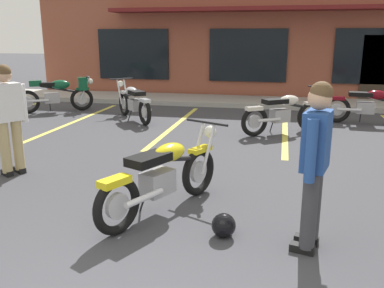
{
  "coord_description": "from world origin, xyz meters",
  "views": [
    {
      "loc": [
        1.17,
        -2.05,
        2.07
      ],
      "look_at": [
        -0.07,
        3.61,
        0.55
      ],
      "focal_mm": 38.66,
      "sensor_mm": 36.0,
      "label": 1
    }
  ],
  "objects_px": {
    "motorcycle_red_sportbike": "(370,105)",
    "person_in_black_shirt": "(8,114)",
    "motorcycle_blue_standard": "(134,102)",
    "motorcycle_green_cafe_racer": "(284,112)",
    "person_by_back_row": "(315,158)",
    "motorcycle_foreground_classic": "(164,175)",
    "helmet_on_pavement": "(224,225)",
    "motorcycle_black_cruiser": "(59,93)"
  },
  "relations": [
    {
      "from": "person_in_black_shirt",
      "to": "helmet_on_pavement",
      "type": "xyz_separation_m",
      "value": [
        3.44,
        -1.34,
        -0.82
      ]
    },
    {
      "from": "motorcycle_foreground_classic",
      "to": "motorcycle_black_cruiser",
      "type": "distance_m",
      "value": 7.62
    },
    {
      "from": "motorcycle_green_cafe_racer",
      "to": "person_in_black_shirt",
      "type": "distance_m",
      "value": 5.52
    },
    {
      "from": "motorcycle_black_cruiser",
      "to": "person_in_black_shirt",
      "type": "relative_size",
      "value": 1.11
    },
    {
      "from": "person_by_back_row",
      "to": "motorcycle_foreground_classic",
      "type": "bearing_deg",
      "value": 161.09
    },
    {
      "from": "motorcycle_foreground_classic",
      "to": "person_in_black_shirt",
      "type": "xyz_separation_m",
      "value": [
        -2.64,
        0.84,
        0.49
      ]
    },
    {
      "from": "motorcycle_red_sportbike",
      "to": "motorcycle_green_cafe_racer",
      "type": "height_order",
      "value": "same"
    },
    {
      "from": "motorcycle_green_cafe_racer",
      "to": "person_in_black_shirt",
      "type": "height_order",
      "value": "person_in_black_shirt"
    },
    {
      "from": "motorcycle_red_sportbike",
      "to": "helmet_on_pavement",
      "type": "height_order",
      "value": "motorcycle_red_sportbike"
    },
    {
      "from": "motorcycle_black_cruiser",
      "to": "motorcycle_green_cafe_racer",
      "type": "xyz_separation_m",
      "value": [
        6.15,
        -1.37,
        -0.07
      ]
    },
    {
      "from": "motorcycle_foreground_classic",
      "to": "person_in_black_shirt",
      "type": "bearing_deg",
      "value": 162.35
    },
    {
      "from": "motorcycle_red_sportbike",
      "to": "person_by_back_row",
      "type": "xyz_separation_m",
      "value": [
        -1.74,
        -6.55,
        0.49
      ]
    },
    {
      "from": "person_by_back_row",
      "to": "helmet_on_pavement",
      "type": "relative_size",
      "value": 6.44
    },
    {
      "from": "motorcycle_green_cafe_racer",
      "to": "motorcycle_foreground_classic",
      "type": "bearing_deg",
      "value": -106.87
    },
    {
      "from": "motorcycle_foreground_classic",
      "to": "person_by_back_row",
      "type": "distance_m",
      "value": 1.83
    },
    {
      "from": "person_in_black_shirt",
      "to": "helmet_on_pavement",
      "type": "relative_size",
      "value": 6.44
    },
    {
      "from": "motorcycle_green_cafe_racer",
      "to": "person_by_back_row",
      "type": "relative_size",
      "value": 1.08
    },
    {
      "from": "motorcycle_black_cruiser",
      "to": "motorcycle_green_cafe_racer",
      "type": "relative_size",
      "value": 1.03
    },
    {
      "from": "motorcycle_red_sportbike",
      "to": "helmet_on_pavement",
      "type": "xyz_separation_m",
      "value": [
        -2.6,
        -6.48,
        -0.33
      ]
    },
    {
      "from": "motorcycle_red_sportbike",
      "to": "person_in_black_shirt",
      "type": "distance_m",
      "value": 7.95
    },
    {
      "from": "motorcycle_foreground_classic",
      "to": "helmet_on_pavement",
      "type": "xyz_separation_m",
      "value": [
        0.8,
        -0.5,
        -0.33
      ]
    },
    {
      "from": "motorcycle_black_cruiser",
      "to": "motorcycle_blue_standard",
      "type": "bearing_deg",
      "value": -15.53
    },
    {
      "from": "motorcycle_red_sportbike",
      "to": "motorcycle_blue_standard",
      "type": "distance_m",
      "value": 5.76
    },
    {
      "from": "motorcycle_foreground_classic",
      "to": "helmet_on_pavement",
      "type": "relative_size",
      "value": 7.54
    },
    {
      "from": "motorcycle_green_cafe_racer",
      "to": "person_in_black_shirt",
      "type": "relative_size",
      "value": 1.08
    },
    {
      "from": "motorcycle_red_sportbike",
      "to": "helmet_on_pavement",
      "type": "relative_size",
      "value": 8.11
    },
    {
      "from": "motorcycle_green_cafe_racer",
      "to": "helmet_on_pavement",
      "type": "distance_m",
      "value": 5.13
    },
    {
      "from": "motorcycle_red_sportbike",
      "to": "person_in_black_shirt",
      "type": "xyz_separation_m",
      "value": [
        -6.04,
        -5.14,
        0.49
      ]
    },
    {
      "from": "motorcycle_foreground_classic",
      "to": "person_by_back_row",
      "type": "relative_size",
      "value": 1.17
    },
    {
      "from": "helmet_on_pavement",
      "to": "motorcycle_black_cruiser",
      "type": "bearing_deg",
      "value": 130.73
    },
    {
      "from": "motorcycle_blue_standard",
      "to": "motorcycle_green_cafe_racer",
      "type": "xyz_separation_m",
      "value": [
        3.7,
        -0.69,
        0.0
      ]
    },
    {
      "from": "motorcycle_foreground_classic",
      "to": "person_by_back_row",
      "type": "xyz_separation_m",
      "value": [
        1.67,
        -0.57,
        0.49
      ]
    },
    {
      "from": "helmet_on_pavement",
      "to": "motorcycle_green_cafe_racer",
      "type": "bearing_deg",
      "value": 83.37
    },
    {
      "from": "motorcycle_red_sportbike",
      "to": "helmet_on_pavement",
      "type": "distance_m",
      "value": 6.99
    },
    {
      "from": "motorcycle_foreground_classic",
      "to": "motorcycle_green_cafe_racer",
      "type": "bearing_deg",
      "value": 73.13
    },
    {
      "from": "motorcycle_green_cafe_racer",
      "to": "motorcycle_blue_standard",
      "type": "bearing_deg",
      "value": 169.41
    },
    {
      "from": "motorcycle_blue_standard",
      "to": "helmet_on_pavement",
      "type": "xyz_separation_m",
      "value": [
        3.11,
        -5.77,
        -0.33
      ]
    },
    {
      "from": "motorcycle_blue_standard",
      "to": "motorcycle_red_sportbike",
      "type": "bearing_deg",
      "value": 7.05
    },
    {
      "from": "motorcycle_red_sportbike",
      "to": "helmet_on_pavement",
      "type": "bearing_deg",
      "value": -111.88
    },
    {
      "from": "motorcycle_foreground_classic",
      "to": "person_in_black_shirt",
      "type": "height_order",
      "value": "person_in_black_shirt"
    },
    {
      "from": "motorcycle_black_cruiser",
      "to": "helmet_on_pavement",
      "type": "relative_size",
      "value": 7.12
    },
    {
      "from": "motorcycle_foreground_classic",
      "to": "motorcycle_red_sportbike",
      "type": "bearing_deg",
      "value": 60.37
    }
  ]
}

